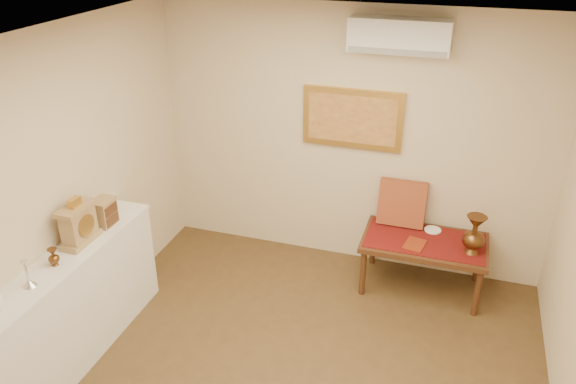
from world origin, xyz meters
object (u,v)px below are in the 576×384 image
at_px(display_ledge, 73,308).
at_px(mantel_clock, 79,224).
at_px(brass_urn_tall, 475,231).
at_px(low_table, 424,246).
at_px(wooden_chest, 104,212).

height_order(display_ledge, mantel_clock, mantel_clock).
height_order(brass_urn_tall, display_ledge, brass_urn_tall).
distance_m(mantel_clock, low_table, 3.20).
relative_size(wooden_chest, low_table, 0.20).
relative_size(mantel_clock, wooden_chest, 1.68).
bearing_deg(wooden_chest, mantel_clock, -93.17).
distance_m(wooden_chest, low_table, 3.03).
distance_m(brass_urn_tall, display_ledge, 3.60).
height_order(display_ledge, wooden_chest, wooden_chest).
xyz_separation_m(mantel_clock, low_table, (2.68, 1.62, -0.67)).
bearing_deg(mantel_clock, low_table, 31.22).
height_order(brass_urn_tall, low_table, brass_urn_tall).
height_order(display_ledge, low_table, display_ledge).
xyz_separation_m(mantel_clock, wooden_chest, (0.02, 0.32, -0.05)).
relative_size(display_ledge, wooden_chest, 8.28).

